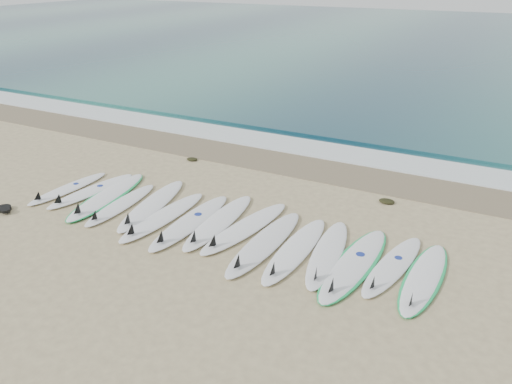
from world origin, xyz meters
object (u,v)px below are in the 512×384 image
at_px(surfboard_0, 66,189).
at_px(surfboard_14, 424,278).
at_px(surfboard_7, 218,222).
at_px(leash_coil, 4,209).

height_order(surfboard_0, surfboard_14, surfboard_14).
distance_m(surfboard_0, surfboard_7, 4.20).
relative_size(surfboard_0, leash_coil, 5.11).
xyz_separation_m(surfboard_0, surfboard_14, (8.45, 0.08, -0.00)).
bearing_deg(surfboard_7, surfboard_0, -179.85).
distance_m(surfboard_14, leash_coil, 8.97).
bearing_deg(leash_coil, surfboard_14, 9.78).
relative_size(surfboard_7, surfboard_14, 1.09).
relative_size(surfboard_0, surfboard_14, 0.91).
distance_m(surfboard_7, leash_coil, 4.87).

